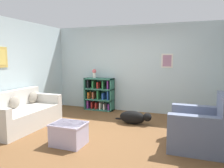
{
  "coord_description": "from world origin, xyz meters",
  "views": [
    {
      "loc": [
        1.7,
        -4.17,
        1.65
      ],
      "look_at": [
        0.0,
        0.4,
        1.05
      ],
      "focal_mm": 35.0,
      "sensor_mm": 36.0,
      "label": 1
    }
  ],
  "objects_px": {
    "recliner_chair": "(202,129)",
    "coffee_table": "(69,133)",
    "bookshelf": "(99,94)",
    "couch": "(22,114)",
    "dog": "(134,117)",
    "vase": "(94,73)"
  },
  "relations": [
    {
      "from": "bookshelf",
      "to": "couch",
      "type": "bearing_deg",
      "value": -114.76
    },
    {
      "from": "dog",
      "to": "vase",
      "type": "relative_size",
      "value": 3.4
    },
    {
      "from": "dog",
      "to": "vase",
      "type": "height_order",
      "value": "vase"
    },
    {
      "from": "bookshelf",
      "to": "dog",
      "type": "height_order",
      "value": "bookshelf"
    },
    {
      "from": "recliner_chair",
      "to": "vase",
      "type": "height_order",
      "value": "vase"
    },
    {
      "from": "coffee_table",
      "to": "vase",
      "type": "xyz_separation_m",
      "value": [
        -0.74,
        2.74,
        0.94
      ]
    },
    {
      "from": "coffee_table",
      "to": "recliner_chair",
      "type": "bearing_deg",
      "value": 16.92
    },
    {
      "from": "vase",
      "to": "bookshelf",
      "type": "bearing_deg",
      "value": 6.5
    },
    {
      "from": "couch",
      "to": "dog",
      "type": "distance_m",
      "value": 2.7
    },
    {
      "from": "bookshelf",
      "to": "vase",
      "type": "distance_m",
      "value": 0.7
    },
    {
      "from": "couch",
      "to": "dog",
      "type": "relative_size",
      "value": 1.95
    },
    {
      "from": "bookshelf",
      "to": "coffee_table",
      "type": "relative_size",
      "value": 1.62
    },
    {
      "from": "vase",
      "to": "dog",
      "type": "bearing_deg",
      "value": -33.93
    },
    {
      "from": "recliner_chair",
      "to": "coffee_table",
      "type": "relative_size",
      "value": 1.63
    },
    {
      "from": "recliner_chair",
      "to": "coffee_table",
      "type": "bearing_deg",
      "value": -163.08
    },
    {
      "from": "bookshelf",
      "to": "coffee_table",
      "type": "height_order",
      "value": "bookshelf"
    },
    {
      "from": "recliner_chair",
      "to": "vase",
      "type": "relative_size",
      "value": 3.61
    },
    {
      "from": "bookshelf",
      "to": "vase",
      "type": "height_order",
      "value": "vase"
    },
    {
      "from": "recliner_chair",
      "to": "vase",
      "type": "distance_m",
      "value": 3.78
    },
    {
      "from": "coffee_table",
      "to": "dog",
      "type": "bearing_deg",
      "value": 63.85
    },
    {
      "from": "recliner_chair",
      "to": "dog",
      "type": "distance_m",
      "value": 1.81
    },
    {
      "from": "bookshelf",
      "to": "recliner_chair",
      "type": "relative_size",
      "value": 0.99
    }
  ]
}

